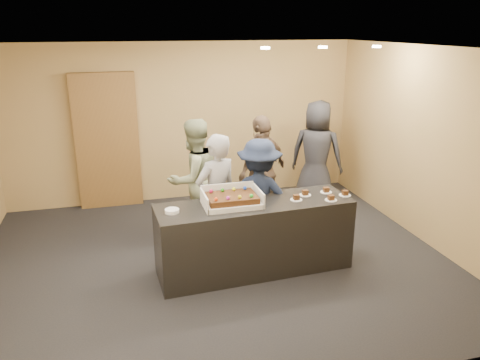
{
  "coord_description": "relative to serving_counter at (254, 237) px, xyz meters",
  "views": [
    {
      "loc": [
        -1.12,
        -5.42,
        2.95
      ],
      "look_at": [
        0.33,
        0.0,
        1.09
      ],
      "focal_mm": 35.0,
      "sensor_mm": 36.0,
      "label": 1
    }
  ],
  "objects": [
    {
      "name": "sheet_cake",
      "position": [
        -0.29,
        -0.0,
        0.55
      ],
      "size": [
        0.58,
        0.4,
        0.11
      ],
      "color": "#3F240E",
      "rests_on": "cake_box"
    },
    {
      "name": "plate_stack",
      "position": [
        -1.01,
        -0.04,
        0.47
      ],
      "size": [
        0.17,
        0.17,
        0.04
      ],
      "primitive_type": "cylinder",
      "color": "white",
      "rests_on": "serving_counter"
    },
    {
      "name": "slice_e",
      "position": [
        1.18,
        -0.04,
        0.47
      ],
      "size": [
        0.15,
        0.15,
        0.07
      ],
      "color": "white",
      "rests_on": "serving_counter"
    },
    {
      "name": "slice_b",
      "position": [
        0.69,
        0.09,
        0.47
      ],
      "size": [
        0.15,
        0.15,
        0.07
      ],
      "color": "white",
      "rests_on": "serving_counter"
    },
    {
      "name": "person_brown_extra",
      "position": [
        0.52,
        1.35,
        0.4
      ],
      "size": [
        1.07,
        0.89,
        1.71
      ],
      "primitive_type": "imported",
      "rotation": [
        0.0,
        0.0,
        3.72
      ],
      "color": "brown",
      "rests_on": "floor"
    },
    {
      "name": "storage_cabinet",
      "position": [
        -1.71,
        2.77,
        0.67
      ],
      "size": [
        1.02,
        0.15,
        2.24
      ],
      "primitive_type": "cube",
      "color": "brown",
      "rests_on": "floor"
    },
    {
      "name": "serving_counter",
      "position": [
        0.0,
        0.0,
        0.0
      ],
      "size": [
        2.43,
        0.82,
        0.9
      ],
      "primitive_type": "cube",
      "rotation": [
        0.0,
        0.0,
        0.05
      ],
      "color": "black",
      "rests_on": "floor"
    },
    {
      "name": "person_server_grey",
      "position": [
        -0.38,
        0.45,
        0.39
      ],
      "size": [
        0.72,
        0.61,
        1.68
      ],
      "primitive_type": "imported",
      "rotation": [
        0.0,
        0.0,
        3.55
      ],
      "color": "#97979C",
      "rests_on": "floor"
    },
    {
      "name": "person_dark_suit",
      "position": [
        1.65,
        1.9,
        0.45
      ],
      "size": [
        1.05,
        0.98,
        1.8
      ],
      "primitive_type": "imported",
      "rotation": [
        0.0,
        0.0,
        2.52
      ],
      "color": "#25252A",
      "rests_on": "floor"
    },
    {
      "name": "person_navy_man",
      "position": [
        0.2,
        0.45,
        0.34
      ],
      "size": [
        1.17,
        0.94,
        1.58
      ],
      "primitive_type": "imported",
      "rotation": [
        0.0,
        0.0,
        2.74
      ],
      "color": "#182138",
      "rests_on": "floor"
    },
    {
      "name": "ceiling_spotlights",
      "position": [
        1.18,
        0.86,
        2.22
      ],
      "size": [
        1.72,
        0.12,
        0.03
      ],
      "color": "#FFEAC6",
      "rests_on": "ceiling"
    },
    {
      "name": "slice_a",
      "position": [
        0.52,
        -0.04,
        0.47
      ],
      "size": [
        0.15,
        0.15,
        0.07
      ],
      "color": "white",
      "rests_on": "serving_counter"
    },
    {
      "name": "cake_box",
      "position": [
        -0.29,
        0.03,
        0.5
      ],
      "size": [
        0.69,
        0.47,
        0.2
      ],
      "color": "white",
      "rests_on": "serving_counter"
    },
    {
      "name": "slice_c",
      "position": [
        0.93,
        -0.16,
        0.47
      ],
      "size": [
        0.15,
        0.15,
        0.07
      ],
      "color": "white",
      "rests_on": "serving_counter"
    },
    {
      "name": "room",
      "position": [
        -0.42,
        0.36,
        0.9
      ],
      "size": [
        6.04,
        6.0,
        2.7
      ],
      "color": "black",
      "rests_on": "ground"
    },
    {
      "name": "person_sage_man",
      "position": [
        -0.54,
        1.2,
        0.42
      ],
      "size": [
        1.04,
        0.96,
        1.73
      ],
      "primitive_type": "imported",
      "rotation": [
        0.0,
        0.0,
        3.59
      ],
      "color": "#929C74",
      "rests_on": "floor"
    },
    {
      "name": "slice_d",
      "position": [
        1.0,
        0.12,
        0.47
      ],
      "size": [
        0.15,
        0.15,
        0.07
      ],
      "color": "white",
      "rests_on": "serving_counter"
    }
  ]
}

